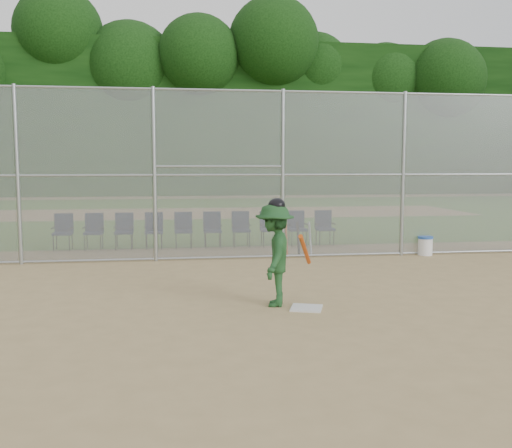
{
  "coord_description": "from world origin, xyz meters",
  "views": [
    {
      "loc": [
        -1.56,
        -8.33,
        2.25
      ],
      "look_at": [
        0.0,
        2.5,
        1.1
      ],
      "focal_mm": 40.0,
      "sensor_mm": 36.0,
      "label": 1
    }
  ],
  "objects": [
    {
      "name": "treeline",
      "position": [
        0.0,
        20.0,
        5.5
      ],
      "size": [
        81.0,
        60.0,
        11.0
      ],
      "color": "black",
      "rests_on": "ground"
    },
    {
      "name": "ground",
      "position": [
        0.0,
        0.0,
        0.0
      ],
      "size": [
        100.0,
        100.0,
        0.0
      ],
      "primitive_type": "plane",
      "color": "tan",
      "rests_on": "ground"
    },
    {
      "name": "chair_7",
      "position": [
        1.02,
        6.99,
        0.48
      ],
      "size": [
        0.54,
        0.52,
        0.96
      ],
      "primitive_type": null,
      "color": "#101C3C",
      "rests_on": "ground"
    },
    {
      "name": "chair_6",
      "position": [
        0.24,
        6.99,
        0.48
      ],
      "size": [
        0.54,
        0.52,
        0.96
      ],
      "primitive_type": null,
      "color": "#101C3C",
      "rests_on": "ground"
    },
    {
      "name": "chair_0",
      "position": [
        -4.46,
        6.99,
        0.48
      ],
      "size": [
        0.54,
        0.52,
        0.96
      ],
      "primitive_type": null,
      "color": "#101C3C",
      "rests_on": "ground"
    },
    {
      "name": "chair_4",
      "position": [
        -1.33,
        6.99,
        0.48
      ],
      "size": [
        0.54,
        0.52,
        0.96
      ],
      "primitive_type": null,
      "color": "#101C3C",
      "rests_on": "ground"
    },
    {
      "name": "backstop_fence",
      "position": [
        0.0,
        5.0,
        2.07
      ],
      "size": [
        16.09,
        0.09,
        4.0
      ],
      "color": "gray",
      "rests_on": "ground"
    },
    {
      "name": "grass_strip",
      "position": [
        0.0,
        18.0,
        0.01
      ],
      "size": [
        100.0,
        100.0,
        0.0
      ],
      "primitive_type": "plane",
      "color": "#35641E",
      "rests_on": "ground"
    },
    {
      "name": "chair_1",
      "position": [
        -3.67,
        6.99,
        0.48
      ],
      "size": [
        0.54,
        0.52,
        0.96
      ],
      "primitive_type": null,
      "color": "#101C3C",
      "rests_on": "ground"
    },
    {
      "name": "batter_at_plate",
      "position": [
        0.01,
        0.48,
        0.83
      ],
      "size": [
        1.0,
        1.33,
        1.72
      ],
      "color": "#1C4620",
      "rests_on": "ground"
    },
    {
      "name": "spare_bats",
      "position": [
        1.46,
        5.32,
        0.42
      ],
      "size": [
        0.66,
        0.32,
        0.84
      ],
      "color": "#D84C14",
      "rests_on": "ground"
    },
    {
      "name": "chair_3",
      "position": [
        -2.11,
        6.99,
        0.48
      ],
      "size": [
        0.54,
        0.52,
        0.96
      ],
      "primitive_type": null,
      "color": "#101C3C",
      "rests_on": "ground"
    },
    {
      "name": "chair_8",
      "position": [
        1.81,
        6.99,
        0.48
      ],
      "size": [
        0.54,
        0.52,
        0.96
      ],
      "primitive_type": null,
      "color": "#101C3C",
      "rests_on": "ground"
    },
    {
      "name": "chair_9",
      "position": [
        2.59,
        6.99,
        0.48
      ],
      "size": [
        0.54,
        0.52,
        0.96
      ],
      "primitive_type": null,
      "color": "#101C3C",
      "rests_on": "ground"
    },
    {
      "name": "water_cooler",
      "position": [
        4.6,
        4.93,
        0.24
      ],
      "size": [
        0.37,
        0.37,
        0.47
      ],
      "color": "white",
      "rests_on": "ground"
    },
    {
      "name": "home_plate",
      "position": [
        0.47,
        0.19,
        0.01
      ],
      "size": [
        0.6,
        0.6,
        0.02
      ],
      "primitive_type": "cube",
      "rotation": [
        0.0,
        0.0,
        -0.33
      ],
      "color": "silver",
      "rests_on": "ground"
    },
    {
      "name": "chair_5",
      "position": [
        -0.54,
        6.99,
        0.48
      ],
      "size": [
        0.54,
        0.52,
        0.96
      ],
      "primitive_type": null,
      "color": "#101C3C",
      "rests_on": "ground"
    },
    {
      "name": "chair_2",
      "position": [
        -2.89,
        6.99,
        0.48
      ],
      "size": [
        0.54,
        0.52,
        0.96
      ],
      "primitive_type": null,
      "color": "#101C3C",
      "rests_on": "ground"
    },
    {
      "name": "dirt_patch_far",
      "position": [
        0.0,
        18.0,
        0.01
      ],
      "size": [
        24.0,
        24.0,
        0.0
      ],
      "primitive_type": "plane",
      "color": "tan",
      "rests_on": "ground"
    }
  ]
}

